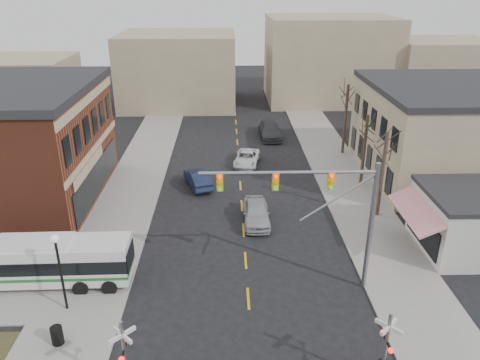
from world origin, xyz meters
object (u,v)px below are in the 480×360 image
car_a (256,213)px  car_b (198,179)px  car_d (270,130)px  transit_bus (36,261)px  traffic_signal_mast (325,202)px  street_lamp (58,258)px  trash_bin (57,335)px  rr_crossing_east (376,351)px  pedestrian_far (103,246)px  pedestrian_near (96,270)px  rr_crossing_west (135,359)px  car_c (247,158)px

car_a → car_b: bearing=124.8°
car_b → car_d: 15.70m
transit_bus → traffic_signal_mast: bearing=-2.8°
street_lamp → car_a: size_ratio=0.97×
trash_bin → car_b: (6.00, 19.41, 0.14)m
car_d → street_lamp: bearing=-116.6°
rr_crossing_east → pedestrian_far: size_ratio=3.65×
trash_bin → pedestrian_near: (0.72, 4.94, 0.48)m
rr_crossing_west → pedestrian_far: (-4.18, 11.14, -1.08)m
trash_bin → car_d: size_ratio=0.17×
transit_bus → rr_crossing_west: rr_crossing_west is taller
transit_bus → pedestrian_near: transit_bus is taller
rr_crossing_west → car_a: (6.19, 15.71, -1.15)m
rr_crossing_east → pedestrian_near: size_ratio=2.87×
car_a → traffic_signal_mast: bearing=-68.6°
car_a → street_lamp: bearing=-138.7°
car_d → pedestrian_far: car_d is taller
transit_bus → rr_crossing_east: bearing=-24.4°
rr_crossing_east → pedestrian_near: rr_crossing_east is taller
traffic_signal_mast → pedestrian_near: (-13.30, 0.55, -4.63)m
car_b → pedestrian_far: bearing=45.8°
street_lamp → car_b: street_lamp is taller
rr_crossing_east → street_lamp: street_lamp is taller
trash_bin → car_c: bearing=66.8°
street_lamp → pedestrian_near: (1.13, 2.20, -2.34)m
transit_bus → pedestrian_far: bearing=41.7°
trash_bin → pedestrian_far: size_ratio=0.64×
rr_crossing_west → rr_crossing_east: 10.53m
rr_crossing_east → car_c: bearing=99.4°
car_a → car_c: size_ratio=1.02×
traffic_signal_mast → trash_bin: bearing=-162.7°
car_c → trash_bin: bearing=-103.3°
traffic_signal_mast → pedestrian_far: bearing=165.0°
trash_bin → pedestrian_near: pedestrian_near is taller
rr_crossing_west → street_lamp: 7.81m
street_lamp → car_c: (10.96, 21.88, -2.78)m
car_a → car_c: 12.00m
rr_crossing_west → pedestrian_near: 8.96m
street_lamp → pedestrian_far: 5.95m
trash_bin → car_c: (10.55, 24.61, 0.05)m
pedestrian_near → street_lamp: bearing=173.6°
pedestrian_near → transit_bus: bearing=106.4°
car_a → pedestrian_far: bearing=-156.4°
traffic_signal_mast → pedestrian_far: (-13.62, 3.66, -4.84)m
rr_crossing_west → car_c: rr_crossing_west is taller
street_lamp → rr_crossing_east: bearing=-20.0°
rr_crossing_west → rr_crossing_east: same height
transit_bus → traffic_signal_mast: size_ratio=1.14×
transit_bus → traffic_signal_mast: 17.32m
transit_bus → car_c: 23.56m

